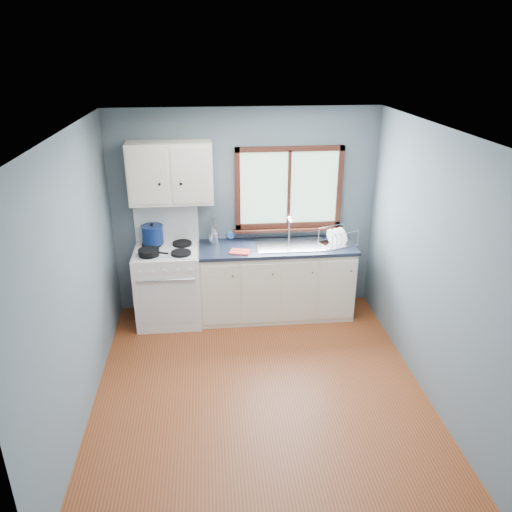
{
  "coord_description": "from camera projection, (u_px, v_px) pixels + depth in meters",
  "views": [
    {
      "loc": [
        -0.43,
        -4.0,
        3.14
      ],
      "look_at": [
        0.05,
        0.9,
        1.05
      ],
      "focal_mm": 35.0,
      "sensor_mm": 36.0,
      "label": 1
    }
  ],
  "objects": [
    {
      "name": "wall_right",
      "position": [
        434.0,
        268.0,
        4.58
      ],
      "size": [
        0.02,
        3.6,
        2.5
      ],
      "primitive_type": "cube",
      "color": "slate",
      "rests_on": "ground"
    },
    {
      "name": "wall_back",
      "position": [
        245.0,
        212.0,
        6.1
      ],
      "size": [
        3.2,
        0.02,
        2.5
      ],
      "primitive_type": "cube",
      "color": "slate",
      "rests_on": "ground"
    },
    {
      "name": "countertop",
      "position": [
        277.0,
        247.0,
        5.97
      ],
      "size": [
        1.89,
        0.64,
        0.04
      ],
      "primitive_type": "cube",
      "color": "black",
      "rests_on": "base_cabinets"
    },
    {
      "name": "upper_cabinets",
      "position": [
        171.0,
        173.0,
        5.64
      ],
      "size": [
        0.95,
        0.35,
        0.7
      ],
      "color": "#EEE7CC",
      "rests_on": "wall_back"
    },
    {
      "name": "window",
      "position": [
        289.0,
        194.0,
        6.02
      ],
      "size": [
        1.36,
        0.1,
        1.03
      ],
      "color": "#9EC6A8",
      "rests_on": "wall_back"
    },
    {
      "name": "base_cabinets",
      "position": [
        276.0,
        284.0,
        6.17
      ],
      "size": [
        1.85,
        0.6,
        0.88
      ],
      "color": "#EEE7CC",
      "rests_on": "floor"
    },
    {
      "name": "floor",
      "position": [
        260.0,
        390.0,
        4.93
      ],
      "size": [
        3.2,
        3.6,
        0.02
      ],
      "primitive_type": "cube",
      "color": "brown",
      "rests_on": "ground"
    },
    {
      "name": "sink",
      "position": [
        291.0,
        250.0,
        6.01
      ],
      "size": [
        0.84,
        0.46,
        0.44
      ],
      "color": "silver",
      "rests_on": "countertop"
    },
    {
      "name": "soap_bottle",
      "position": [
        231.0,
        230.0,
        6.1
      ],
      "size": [
        0.12,
        0.12,
        0.25
      ],
      "primitive_type": "imported",
      "rotation": [
        0.0,
        0.0,
        0.23
      ],
      "color": "#3678D2",
      "rests_on": "countertop"
    },
    {
      "name": "stockpot",
      "position": [
        153.0,
        234.0,
        5.89
      ],
      "size": [
        0.31,
        0.31,
        0.25
      ],
      "rotation": [
        0.0,
        0.0,
        -0.24
      ],
      "color": "navy",
      "rests_on": "gas_range"
    },
    {
      "name": "dish_towel",
      "position": [
        240.0,
        252.0,
        5.77
      ],
      "size": [
        0.26,
        0.22,
        0.02
      ],
      "primitive_type": "cube",
      "rotation": [
        0.0,
        0.0,
        -0.27
      ],
      "color": "#EB4234",
      "rests_on": "countertop"
    },
    {
      "name": "gas_range",
      "position": [
        169.0,
        283.0,
        6.0
      ],
      "size": [
        0.76,
        0.69,
        1.36
      ],
      "color": "white",
      "rests_on": "floor"
    },
    {
      "name": "wall_left",
      "position": [
        75.0,
        283.0,
        4.29
      ],
      "size": [
        0.02,
        3.6,
        2.5
      ],
      "primitive_type": "cube",
      "color": "slate",
      "rests_on": "ground"
    },
    {
      "name": "ceiling",
      "position": [
        261.0,
        131.0,
        3.95
      ],
      "size": [
        3.2,
        3.6,
        0.02
      ],
      "primitive_type": "cube",
      "color": "white",
      "rests_on": "wall_back"
    },
    {
      "name": "dish_rack",
      "position": [
        337.0,
        240.0,
        6.0
      ],
      "size": [
        0.47,
        0.42,
        0.2
      ],
      "rotation": [
        0.0,
        0.0,
        0.39
      ],
      "color": "silver",
      "rests_on": "countertop"
    },
    {
      "name": "utensil_crock",
      "position": [
        214.0,
        238.0,
        6.0
      ],
      "size": [
        0.14,
        0.14,
        0.39
      ],
      "rotation": [
        0.0,
        0.0,
        0.14
      ],
      "color": "silver",
      "rests_on": "countertop"
    },
    {
      "name": "wall_front",
      "position": [
        294.0,
        412.0,
        2.78
      ],
      "size": [
        3.2,
        0.02,
        2.5
      ],
      "primitive_type": "cube",
      "color": "slate",
      "rests_on": "ground"
    },
    {
      "name": "skillet",
      "position": [
        149.0,
        251.0,
        5.64
      ],
      "size": [
        0.38,
        0.31,
        0.05
      ],
      "rotation": [
        0.0,
        0.0,
        -0.37
      ],
      "color": "black",
      "rests_on": "gas_range"
    },
    {
      "name": "thermos",
      "position": [
        214.0,
        231.0,
        6.01
      ],
      "size": [
        0.09,
        0.09,
        0.3
      ],
      "primitive_type": "cylinder",
      "rotation": [
        0.0,
        0.0,
        0.29
      ],
      "color": "silver",
      "rests_on": "countertop"
    }
  ]
}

